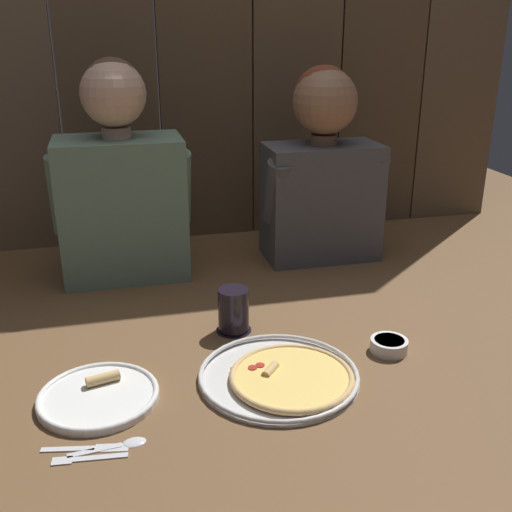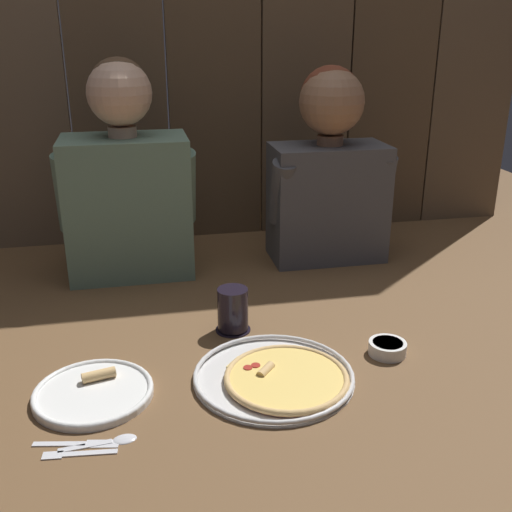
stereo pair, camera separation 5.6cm
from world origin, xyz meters
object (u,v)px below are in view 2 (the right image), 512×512
Objects in this scene: diner_left at (126,181)px; diner_right at (329,169)px; dinner_plate at (93,392)px; pizza_tray at (280,376)px; dipping_bowl at (387,347)px; drinking_glass at (233,310)px.

diner_right is at bearing 0.07° from diner_left.
diner_left is (0.09, 0.66, 0.27)m from dinner_plate.
pizza_tray is 0.58× the size of diner_right.
dipping_bowl is (0.65, 0.04, 0.01)m from dinner_plate.
drinking_glass is (-0.06, 0.24, 0.04)m from pizza_tray.
dinner_plate is 0.65m from dipping_bowl.
drinking_glass is at bearing 103.74° from pizza_tray.
dipping_bowl is (0.27, 0.06, 0.01)m from pizza_tray.
diner_left is at bearing 82.29° from dinner_plate.
dipping_bowl is 0.88m from diner_left.
dinner_plate reaches higher than dipping_bowl.
diner_right is (0.32, 0.68, 0.28)m from pizza_tray.
drinking_glass is 1.29× the size of dipping_bowl.
diner_left is 1.05× the size of diner_right.
diner_left is at bearing 118.27° from drinking_glass.
diner_right reaches higher than drinking_glass.
pizza_tray is 0.39m from dinner_plate.
diner_left is at bearing 132.06° from dipping_bowl.
diner_right is (0.70, 0.66, 0.28)m from dinner_plate.
drinking_glass is 0.63m from diner_right.
diner_right is (0.05, 0.62, 0.27)m from dipping_bowl.
drinking_glass is at bearing -130.71° from diner_right.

